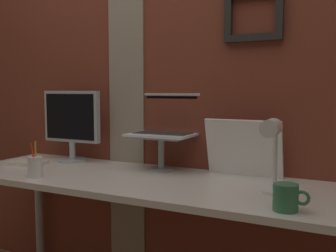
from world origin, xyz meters
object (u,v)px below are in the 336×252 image
Objects in this scene: laptop at (167,124)px; desk_lamp at (272,149)px; monitor at (72,121)px; whiteboard_panel at (243,148)px; pen_cup at (35,167)px; coffee_mug at (286,197)px.

desk_lamp is (0.64, -0.33, -0.05)m from laptop.
monitor is 1.04m from whiteboard_panel.
monitor is 0.49m from pen_cup.
laptop is 0.72m from desk_lamp.
coffee_mug is at bearing -58.40° from whiteboard_panel.
coffee_mug is at bearing -34.68° from laptop.
laptop is 2.65× the size of coffee_mug.
whiteboard_panel is at bearing 123.96° from desk_lamp.
monitor is at bearing 168.20° from desk_lamp.
desk_lamp is at bearing -27.44° from laptop.
pen_cup is at bearing -152.62° from whiteboard_panel.
whiteboard_panel is at bearing 27.38° from pen_cup.
laptop is 1.08× the size of desk_lamp.
laptop reaches higher than coffee_mug.
laptop reaches higher than pen_cup.
pen_cup reaches higher than coffee_mug.
desk_lamp is (0.20, -0.30, 0.05)m from whiteboard_panel.
pen_cup is (-0.47, -0.50, -0.19)m from laptop.
monitor is 3.29× the size of coffee_mug.
whiteboard_panel is 1.19× the size of desk_lamp.
pen_cup is at bearing -171.25° from desk_lamp.
desk_lamp is (1.24, -0.26, -0.05)m from monitor.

